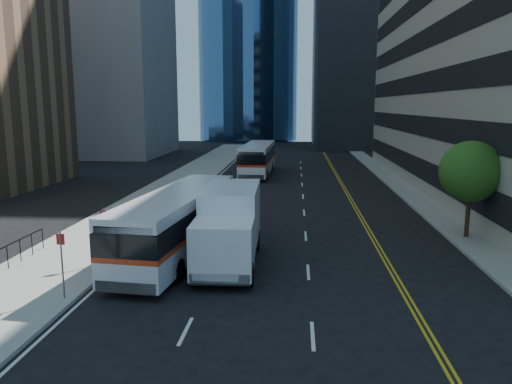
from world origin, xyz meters
The scene contains 8 objects.
ground centered at (0.00, 0.00, 0.00)m, with size 160.00×160.00×0.00m, color black.
sidewalk_west centered at (-10.50, 25.00, 0.07)m, with size 5.00×90.00×0.15m, color gray.
sidewalk_east centered at (9.00, 25.00, 0.07)m, with size 2.00×90.00×0.15m, color gray.
midrise_west centered at (-28.00, 52.00, 17.50)m, with size 18.00×18.00×35.00m, color gray.
street_tree centered at (9.00, 8.00, 3.64)m, with size 3.20×3.20×5.10m.
bus_front centered at (-5.56, 3.99, 1.66)m, with size 3.78×12.00×3.04m.
bus_rear centered at (-4.00, 32.40, 1.70)m, with size 2.94×12.15×3.12m.
box_truck centered at (-3.00, 2.86, 1.78)m, with size 2.62×7.12×3.38m.
Camera 1 is at (-0.10, -18.54, 7.05)m, focal length 35.00 mm.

